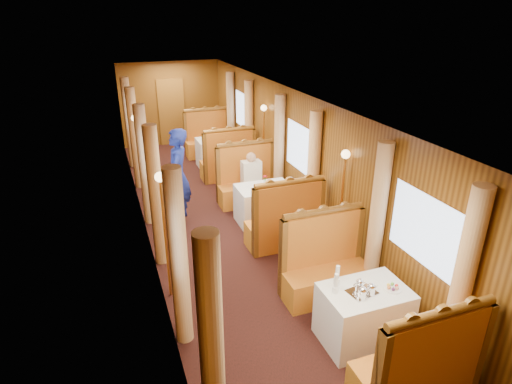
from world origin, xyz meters
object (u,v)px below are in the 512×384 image
teapot_left (362,295)px  rose_vase_mid (265,179)px  banquette_mid_fwd (285,225)px  banquette_near_fwd (417,371)px  banquette_far_fwd (228,163)px  banquette_far_aft (208,141)px  banquette_near_aft (325,269)px  table_mid (264,204)px  table_far (217,153)px  tea_tray (362,292)px  fruit_plate (393,288)px  steward (178,177)px  passenger (252,175)px  banquette_mid_aft (247,184)px  rose_vase_far (217,132)px  table_near (363,315)px  teapot_right (371,291)px  teapot_back (359,286)px

teapot_left → rose_vase_mid: bearing=79.4°
banquette_mid_fwd → rose_vase_mid: banquette_mid_fwd is taller
banquette_near_fwd → banquette_far_fwd: 7.00m
banquette_mid_fwd → banquette_far_aft: 5.53m
banquette_near_aft → table_mid: bearing=90.0°
table_mid → table_far: 3.50m
table_mid → tea_tray: (-0.08, -3.53, 0.38)m
fruit_plate → steward: bearing=113.8°
banquette_near_fwd → rose_vase_mid: bearing=90.0°
banquette_near_fwd → passenger: size_ratio=1.76×
table_mid → banquette_far_fwd: bearing=90.0°
banquette_mid_aft → table_far: 2.49m
rose_vase_far → rose_vase_mid: bearing=-90.1°
rose_vase_mid → rose_vase_far: size_ratio=1.00×
banquette_far_fwd → rose_vase_far: banquette_far_fwd is taller
table_near → steward: (-1.54, 4.12, 0.57)m
teapot_right → teapot_back: bearing=108.7°
banquette_far_aft → teapot_back: size_ratio=9.11×
table_near → banquette_mid_aft: bearing=90.0°
banquette_mid_aft → banquette_far_fwd: size_ratio=1.00×
banquette_near_fwd → rose_vase_mid: (-0.00, 4.48, 0.50)m
table_mid → table_far: same height
banquette_far_aft → tea_tray: banquette_far_aft is taller
banquette_near_aft → banquette_mid_fwd: same height
banquette_far_fwd → passenger: size_ratio=1.76×
banquette_far_aft → fruit_plate: bearing=-87.8°
table_far → banquette_far_fwd: 1.02m
table_far → teapot_back: bearing=-90.7°
table_mid → steward: size_ratio=0.56×
table_near → fruit_plate: 0.51m
table_mid → passenger: size_ratio=1.38×
banquette_near_aft → teapot_right: bearing=-90.6°
banquette_near_aft → table_far: bearing=90.0°
tea_tray → teapot_left: size_ratio=2.06×
table_far → teapot_left: bearing=-91.2°
banquette_mid_aft → teapot_right: (-0.01, -4.62, 0.39)m
table_near → banquette_mid_aft: size_ratio=0.78×
banquette_mid_fwd → banquette_far_fwd: 3.50m
table_mid → table_near: bearing=-90.0°
teapot_right → steward: 4.50m
table_far → rose_vase_far: (0.01, 0.03, 0.55)m
tea_tray → table_far: bearing=89.3°
teapot_right → teapot_back: 0.15m
banquette_mid_aft → banquette_near_aft: bearing=-90.0°
teapot_back → table_near: bearing=-12.8°
tea_tray → rose_vase_far: rose_vase_far is taller
rose_vase_far → banquette_far_fwd: bearing=-90.4°
banquette_mid_fwd → fruit_plate: 2.62m
table_near → teapot_left: bearing=-137.9°
banquette_far_fwd → passenger: bearing=-90.0°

